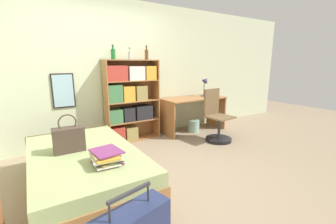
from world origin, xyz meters
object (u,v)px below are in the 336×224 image
desk (193,107)px  book_stack_on_bed (106,157)px  bed (85,169)px  bottle_brown (130,55)px  bookcase (129,100)px  desk_lamp (205,83)px  desk_chair (217,124)px  bottle_clear (147,54)px  waste_bin (194,126)px  handbag (69,139)px  bottle_green (113,54)px

desk → book_stack_on_bed: bearing=-145.7°
bed → bottle_brown: size_ratio=9.04×
bed → bookcase: bearing=49.8°
desk_lamp → desk_chair: (-0.38, -0.80, -0.71)m
book_stack_on_bed → desk: 2.92m
bottle_clear → waste_bin: (1.00, -0.22, -1.50)m
bottle_brown → desk_chair: size_ratio=0.22×
bottle_clear → desk_lamp: 1.53m
desk_lamp → waste_bin: size_ratio=1.73×
desk_chair → handbag: bearing=-172.2°
book_stack_on_bed → desk: bearing=34.3°
bottle_green → desk_chair: size_ratio=0.26×
book_stack_on_bed → desk_chair: desk_chair is taller
bottle_green → bottle_clear: bearing=-3.4°
bed → handbag: handbag is taller
book_stack_on_bed → bottle_green: (0.75, 1.83, 1.08)m
bottle_brown → bottle_clear: (0.32, -0.04, 0.02)m
bottle_clear → desk: (1.03, -0.15, -1.10)m
bottle_clear → desk: bottle_clear is taller
desk → waste_bin: size_ratio=5.45×
bed → desk: size_ratio=1.39×
desk_lamp → waste_bin: desk_lamp is taller
bottle_brown → desk: bearing=-8.2°
bed → desk: desk is taller
bottle_clear → desk: 1.51m
desk → waste_bin: 0.41m
book_stack_on_bed → desk_lamp: 3.30m
handbag → desk_lamp: size_ratio=0.99×
waste_bin → handbag: bearing=-158.4°
book_stack_on_bed → bookcase: (0.99, 1.79, 0.24)m
handbag → desk: 2.89m
desk_lamp → book_stack_on_bed: bearing=-148.6°
bottle_green → book_stack_on_bed: bearing=-112.1°
bottle_green → bottle_clear: bottle_clear is taller
bed → desk_lamp: bearing=22.8°
bottle_brown → bottle_green: bearing=-179.5°
book_stack_on_bed → bookcase: bookcase is taller
bottle_brown → bottle_clear: bottle_clear is taller
bookcase → waste_bin: 1.55m
bed → bottle_brown: (1.19, 1.36, 1.37)m
bottle_clear → desk_lamp: bearing=-4.0°
bottle_clear → desk_lamp: (1.40, -0.10, -0.60)m
waste_bin → desk: bearing=66.5°
desk → desk_chair: (-0.01, -0.74, -0.21)m
bed → bottle_green: bottle_green is taller
bookcase → bottle_clear: bearing=0.4°
handbag → bottle_brown: bottle_brown is taller
bed → book_stack_on_bed: (0.13, -0.47, 0.31)m
bottle_brown → desk: (1.35, -0.19, -1.08)m
book_stack_on_bed → bottle_green: 2.26m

